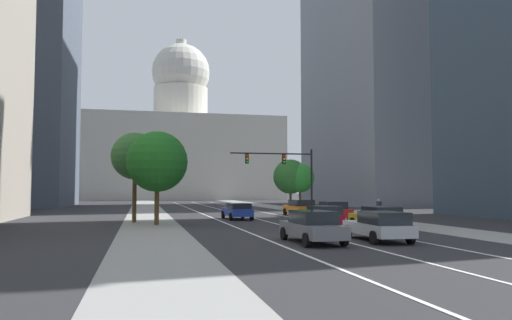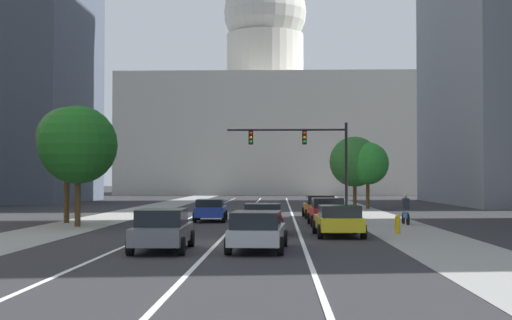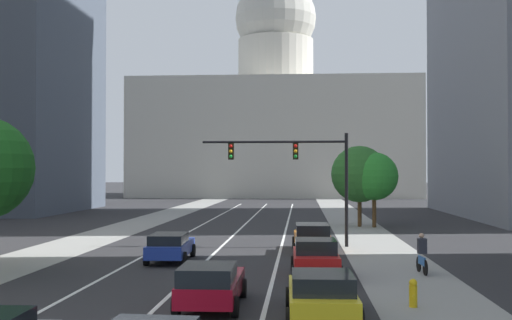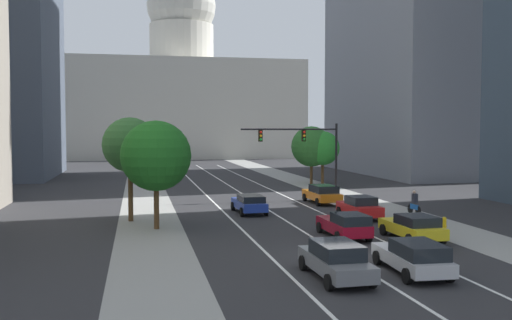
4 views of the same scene
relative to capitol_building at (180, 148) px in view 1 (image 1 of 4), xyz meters
The scene contains 23 objects.
ground_plane 61.25m from the capitol_building, 90.00° to the right, with size 400.00×400.00×0.00m, color #2B2B2D.
sidewalk_left 66.74m from the capitol_building, 97.81° to the right, with size 4.00×130.00×0.01m, color gray.
sidewalk_right 66.74m from the capitol_building, 82.19° to the right, with size 4.00×130.00×0.01m, color gray.
lane_stripe_left 76.05m from the capitol_building, 92.64° to the right, with size 0.16×90.00×0.01m, color white.
lane_stripe_center 75.98m from the capitol_building, 90.00° to the right, with size 0.16×90.00×0.01m, color white.
lane_stripe_right 76.05m from the capitol_building, 87.36° to the right, with size 0.16×90.00×0.01m, color white.
office_tower_far_left 56.09m from the capitol_building, 120.99° to the right, with size 18.04×21.62×42.52m.
office_tower_far_right 61.51m from the capitol_building, 61.31° to the right, with size 17.78×30.74×59.07m.
capitol_building is the anchor object (origin of this frame).
car_gray 103.64m from the capitol_building, 90.96° to the right, with size 2.06×4.79×1.52m.
car_crimson 95.56m from the capitol_building, 88.96° to the right, with size 2.02×4.49×1.47m.
car_blue 85.38m from the capitol_building, 91.16° to the right, with size 2.08×4.64×1.37m.
car_red 89.35m from the capitol_building, 86.65° to the right, with size 2.10×4.16×1.55m.
car_yellow 96.98m from the capitol_building, 86.92° to the right, with size 2.19×4.59×1.43m.
car_silver 103.64m from the capitol_building, 89.05° to the right, with size 2.19×4.86×1.45m.
car_orange 81.40m from the capitol_building, 86.31° to the right, with size 2.20×4.81×1.53m.
traffic_signal_mast 78.51m from the capitol_building, 86.70° to the right, with size 8.46×0.39×6.56m.
fire_hydrant 95.35m from the capitol_building, 85.06° to the right, with size 0.26×0.35×0.91m.
cyclist 88.80m from the capitol_building, 83.68° to the right, with size 0.38×1.70×1.72m.
street_tree_near_left 87.32m from the capitol_building, 96.65° to the right, with size 3.61×3.61×6.87m.
street_tree_mid_left 90.47m from the capitol_building, 95.42° to the right, with size 4.29×4.29×6.62m.
street_tree_far_right 65.61m from the capitol_building, 81.88° to the right, with size 4.46×4.46×6.37m.
street_tree_near_right 66.46m from the capitol_building, 81.05° to the right, with size 3.73×3.73×5.84m.
Camera 1 is at (-9.62, -25.02, 2.53)m, focal length 34.42 mm.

